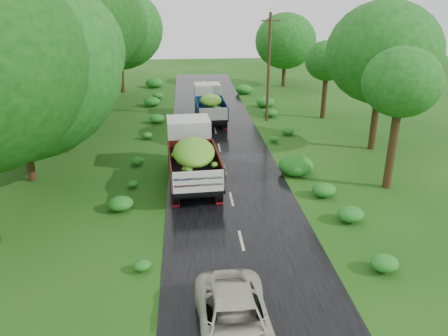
{
  "coord_description": "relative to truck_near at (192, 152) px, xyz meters",
  "views": [
    {
      "loc": [
        -2.11,
        -11.76,
        9.64
      ],
      "look_at": [
        -0.38,
        8.06,
        1.7
      ],
      "focal_mm": 35.0,
      "sensor_mm": 36.0,
      "label": 1
    }
  ],
  "objects": [
    {
      "name": "ground",
      "position": [
        1.91,
        -10.6,
        -1.68
      ],
      "size": [
        120.0,
        120.0,
        0.0
      ],
      "primitive_type": "plane",
      "color": "#103F0D",
      "rests_on": "ground"
    },
    {
      "name": "road",
      "position": [
        1.91,
        -5.6,
        -1.67
      ],
      "size": [
        6.5,
        80.0,
        0.02
      ],
      "primitive_type": "cube",
      "color": "black",
      "rests_on": "ground"
    },
    {
      "name": "road_lines",
      "position": [
        1.91,
        -4.6,
        -1.66
      ],
      "size": [
        0.12,
        69.6,
        0.0
      ],
      "color": "#BFB78C",
      "rests_on": "road"
    },
    {
      "name": "truck_near",
      "position": [
        0.0,
        0.0,
        0.0
      ],
      "size": [
        2.91,
        7.21,
        2.97
      ],
      "rotation": [
        0.0,
        0.0,
        0.06
      ],
      "color": "black",
      "rests_on": "ground"
    },
    {
      "name": "truck_far",
      "position": [
        1.66,
        12.39,
        -0.19
      ],
      "size": [
        2.41,
        6.35,
        2.64
      ],
      "rotation": [
        0.0,
        0.0,
        0.03
      ],
      "color": "black",
      "rests_on": "ground"
    },
    {
      "name": "car",
      "position": [
        1.02,
        -12.22,
        -1.0
      ],
      "size": [
        2.3,
        4.8,
        1.32
      ],
      "primitive_type": "imported",
      "rotation": [
        0.0,
        0.0,
        0.02
      ],
      "color": "beige",
      "rests_on": "road"
    },
    {
      "name": "utility_pole",
      "position": [
        6.32,
        11.88,
        2.65
      ],
      "size": [
        1.47,
        0.27,
        8.41
      ],
      "rotation": [
        0.0,
        0.0,
        0.11
      ],
      "color": "#382616",
      "rests_on": "ground"
    },
    {
      "name": "trees_left",
      "position": [
        -8.14,
        9.62,
        5.26
      ],
      "size": [
        6.52,
        34.22,
        10.29
      ],
      "color": "black",
      "rests_on": "ground"
    },
    {
      "name": "trees_right",
      "position": [
        11.22,
        11.73,
        3.74
      ],
      "size": [
        5.02,
        30.96,
        7.95
      ],
      "color": "black",
      "rests_on": "ground"
    },
    {
      "name": "shrubs",
      "position": [
        1.91,
        3.4,
        -1.33
      ],
      "size": [
        11.9,
        44.0,
        0.7
      ],
      "color": "#17611B",
      "rests_on": "ground"
    }
  ]
}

